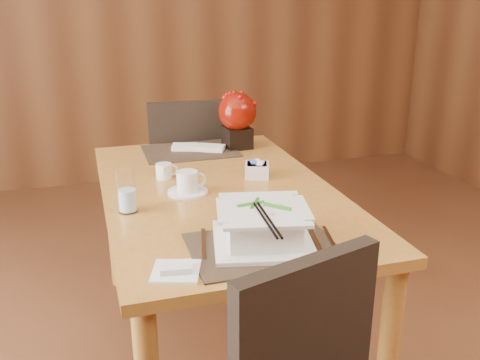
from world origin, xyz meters
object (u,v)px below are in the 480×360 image
object	(u,v)px
soup_setting	(263,226)
water_glass	(127,191)
creamer_jug	(164,171)
far_chair	(188,171)
berry_decor	(237,117)
sugar_caddy	(257,170)
bread_plate	(176,271)
dining_table	(219,211)
coffee_cup	(187,184)

from	to	relation	value
soup_setting	water_glass	size ratio (longest dim) A/B	2.29
water_glass	creamer_jug	size ratio (longest dim) A/B	1.81
soup_setting	far_chair	world-z (taller)	far_chair
berry_decor	soup_setting	bearing A→B (deg)	-102.40
water_glass	creamer_jug	xyz separation A→B (m)	(0.18, 0.33, -0.05)
sugar_caddy	berry_decor	distance (m)	0.48
sugar_caddy	bread_plate	world-z (taller)	sugar_caddy
dining_table	creamer_jug	xyz separation A→B (m)	(-0.19, 0.19, 0.13)
berry_decor	coffee_cup	bearing A→B (deg)	-123.24
water_glass	berry_decor	distance (m)	0.93
water_glass	sugar_caddy	world-z (taller)	water_glass
creamer_jug	sugar_caddy	bearing A→B (deg)	-5.08
dining_table	bread_plate	distance (m)	0.69
bread_plate	creamer_jug	bearing A→B (deg)	83.13
dining_table	bread_plate	world-z (taller)	bread_plate
bread_plate	water_glass	bearing A→B (deg)	99.78
sugar_caddy	bread_plate	size ratio (longest dim) A/B	0.75
bread_plate	berry_decor	bearing A→B (deg)	65.81
dining_table	soup_setting	world-z (taller)	soup_setting
creamer_jug	bread_plate	size ratio (longest dim) A/B	0.66
far_chair	water_glass	bearing A→B (deg)	71.84
berry_decor	far_chair	world-z (taller)	berry_decor
dining_table	creamer_jug	size ratio (longest dim) A/B	17.25
creamer_jug	coffee_cup	bearing A→B (deg)	-64.50
soup_setting	sugar_caddy	size ratio (longest dim) A/B	3.63
coffee_cup	bread_plate	world-z (taller)	coffee_cup
water_glass	berry_decor	xyz separation A→B (m)	(0.61, 0.69, 0.08)
berry_decor	bread_plate	xyz separation A→B (m)	(-0.53, -1.18, -0.15)
berry_decor	bread_plate	distance (m)	1.30
creamer_jug	bread_plate	world-z (taller)	creamer_jug
soup_setting	dining_table	bearing A→B (deg)	102.90
dining_table	bread_plate	bearing A→B (deg)	-114.60
dining_table	water_glass	xyz separation A→B (m)	(-0.37, -0.14, 0.18)
dining_table	far_chair	bearing A→B (deg)	86.89
soup_setting	coffee_cup	distance (m)	0.53
dining_table	coffee_cup	distance (m)	0.19
dining_table	sugar_caddy	size ratio (longest dim) A/B	15.10
soup_setting	far_chair	xyz separation A→B (m)	(0.04, 1.39, -0.27)
coffee_cup	sugar_caddy	bearing A→B (deg)	18.50
sugar_caddy	berry_decor	world-z (taller)	berry_decor
far_chair	coffee_cup	bearing A→B (deg)	83.17
bread_plate	soup_setting	bearing A→B (deg)	19.20
berry_decor	far_chair	size ratio (longest dim) A/B	0.29
dining_table	coffee_cup	xyz separation A→B (m)	(-0.13, -0.01, 0.14)
water_glass	far_chair	distance (m)	1.12
dining_table	berry_decor	xyz separation A→B (m)	(0.24, 0.55, 0.26)
bread_plate	far_chair	xyz separation A→B (m)	(0.33, 1.49, -0.21)
dining_table	sugar_caddy	bearing A→B (deg)	26.10
water_glass	bread_plate	size ratio (longest dim) A/B	1.19
dining_table	soup_setting	bearing A→B (deg)	-89.25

